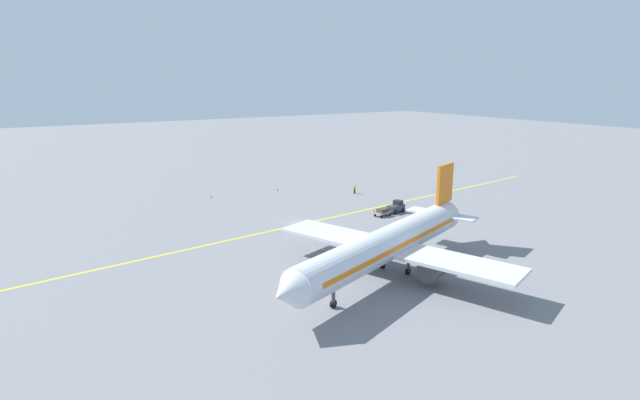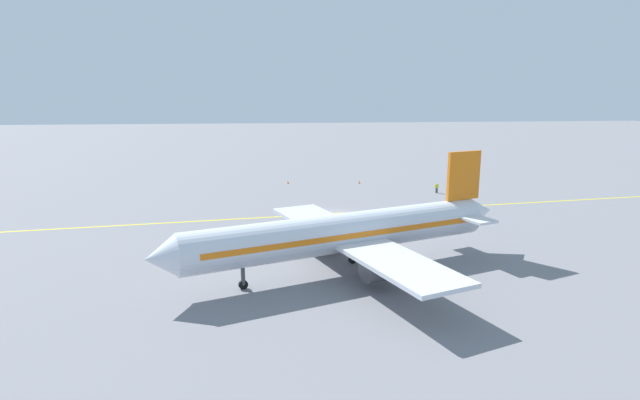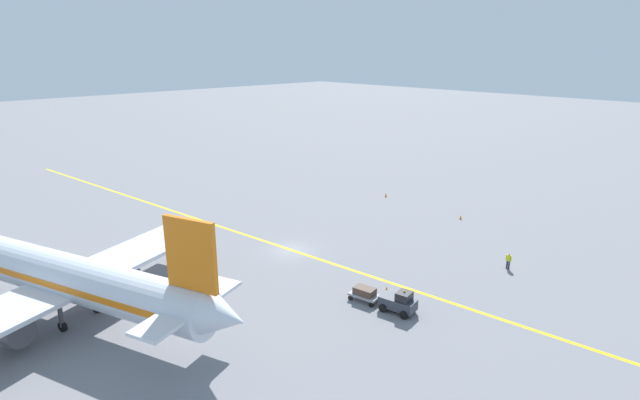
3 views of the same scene
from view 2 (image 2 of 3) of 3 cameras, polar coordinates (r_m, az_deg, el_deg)
name	(u,v)px [view 2 (image 2 of 3)]	position (r m, az deg, el deg)	size (l,w,h in m)	color
ground_plane	(336,214)	(68.90, 1.79, -1.56)	(400.00, 400.00, 0.00)	slate
apron_yellow_centreline	(336,213)	(68.89, 1.79, -1.55)	(0.40, 120.00, 0.01)	yellow
airplane_at_gate	(347,233)	(46.24, 3.09, -3.79)	(28.13, 34.44, 10.60)	silver
baggage_tug_dark	(456,208)	(70.60, 15.26, -0.90)	(2.18, 3.21, 2.11)	#333842
baggage_cart_trailing	(434,211)	(69.00, 12.91, -1.20)	(1.83, 2.80, 1.24)	gray
ground_crew_worker	(437,188)	(84.86, 13.20, 1.40)	(0.23, 0.58, 1.68)	#23232D
traffic_cone_near_nose	(430,210)	(71.66, 12.46, -1.07)	(0.32, 0.32, 0.55)	orange
traffic_cone_mid_apron	(288,182)	(91.06, -3.67, 2.03)	(0.32, 0.32, 0.55)	orange
traffic_cone_by_wingtip	(359,182)	(91.56, 4.51, 2.07)	(0.32, 0.32, 0.55)	orange
traffic_cone_far_edge	(370,232)	(59.10, 5.70, -3.70)	(0.32, 0.32, 0.55)	orange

